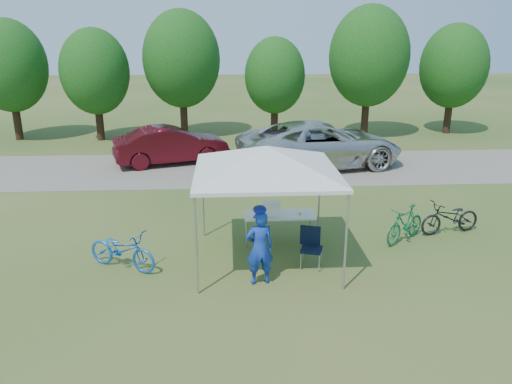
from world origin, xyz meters
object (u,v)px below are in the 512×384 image
cooler (271,208)px  sedan (171,145)px  bike_dark (450,217)px  cyclist (260,248)px  folding_chair (311,243)px  bike_green (405,224)px  minivan (320,144)px  bike_blue (122,250)px  folding_table (280,216)px

cooler → sedan: 8.60m
bike_dark → cyclist: bearing=-77.9°
folding_chair → bike_green: bearing=41.7°
bike_green → cyclist: bearing=-100.4°
cyclist → folding_chair: bearing=-158.4°
folding_chair → cooler: (-0.79, 1.39, 0.36)m
cooler → bike_dark: size_ratio=0.27×
cyclist → minivan: (2.94, 9.24, 0.09)m
folding_chair → bike_dark: (3.97, 1.64, -0.09)m
bike_blue → minivan: (5.97, 8.39, 0.45)m
cooler → folding_table: bearing=0.0°
bike_blue → sedan: (0.15, 9.25, 0.30)m
bike_green → bike_dark: bike_green is taller
cyclist → bike_dark: size_ratio=0.96×
minivan → sedan: bearing=68.6°
bike_blue → bike_dark: bearing=-52.3°
folding_chair → bike_blue: 4.24m
bike_green → sedan: (-6.70, 8.11, 0.30)m
bike_green → minivan: bearing=148.9°
bike_green → sedan: 10.52m
minivan → cyclist: bearing=149.3°
folding_table → folding_chair: bearing=-67.5°
folding_table → minivan: (2.30, 7.08, 0.22)m
cooler → minivan: 7.51m
folding_chair → minivan: bearing=95.2°
bike_blue → cyclist: bearing=-78.8°
folding_chair → cyclist: cyclist is taller
folding_chair → cooler: size_ratio=1.98×
bike_dark → folding_chair: bearing=-80.4°
sedan → folding_table: bearing=-173.9°
folding_chair → bike_green: size_ratio=0.59×
cooler → minivan: (2.52, 7.08, 0.01)m
sedan → bike_green: bearing=-158.3°
cooler → cyclist: bearing=-101.1°
folding_table → cooler: (-0.22, 0.00, 0.21)m
bike_blue → bike_green: bearing=-53.7°
folding_table → minivan: bearing=72.0°
cyclist → cooler: bearing=-112.1°
cooler → sedan: (-3.30, 7.94, -0.14)m
folding_table → minivan: size_ratio=0.28×
bike_dark → folding_table: bearing=-99.7°
bike_blue → bike_green: size_ratio=1.13×
folding_table → cooler: bearing=180.0°
folding_chair → sedan: sedan is taller
folding_chair → bike_blue: bearing=-164.3°
cyclist → bike_green: bearing=-163.6°
folding_table → folding_chair: (0.57, -1.39, -0.15)m
cyclist → bike_green: 4.31m
folding_table → folding_chair: folding_chair is taller
cyclist → bike_green: size_ratio=1.06×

